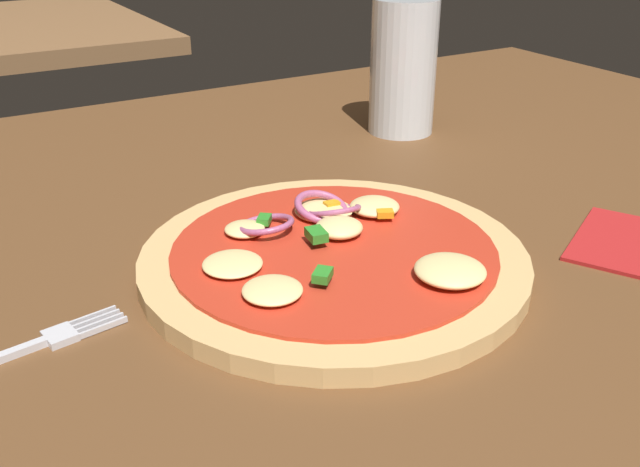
{
  "coord_description": "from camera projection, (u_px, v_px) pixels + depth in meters",
  "views": [
    {
      "loc": [
        -0.23,
        -0.42,
        0.29
      ],
      "look_at": [
        0.01,
        -0.01,
        0.05
      ],
      "focal_mm": 40.17,
      "sensor_mm": 36.0,
      "label": 1
    }
  ],
  "objects": [
    {
      "name": "dining_table",
      "position": [
        304.0,
        274.0,
        0.56
      ],
      "size": [
        1.4,
        1.0,
        0.03
      ],
      "color": "brown",
      "rests_on": "ground"
    },
    {
      "name": "pizza",
      "position": [
        334.0,
        256.0,
        0.53
      ],
      "size": [
        0.28,
        0.28,
        0.03
      ],
      "color": "tan",
      "rests_on": "dining_table"
    },
    {
      "name": "fork",
      "position": [
        6.0,
        356.0,
        0.43
      ],
      "size": [
        0.16,
        0.04,
        0.01
      ],
      "color": "silver",
      "rests_on": "dining_table"
    },
    {
      "name": "beer_glass",
      "position": [
        403.0,
        76.0,
        0.8
      ],
      "size": [
        0.07,
        0.07,
        0.15
      ],
      "color": "silver",
      "rests_on": "dining_table"
    },
    {
      "name": "napkin",
      "position": [
        631.0,
        244.0,
        0.56
      ],
      "size": [
        0.14,
        0.12,
        0.0
      ],
      "color": "#B21E1E",
      "rests_on": "dining_table"
    }
  ]
}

